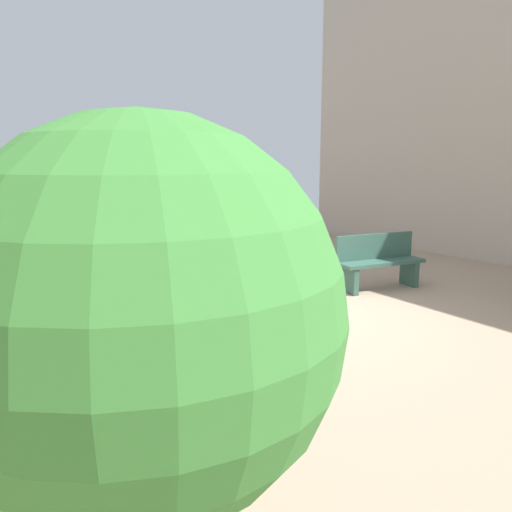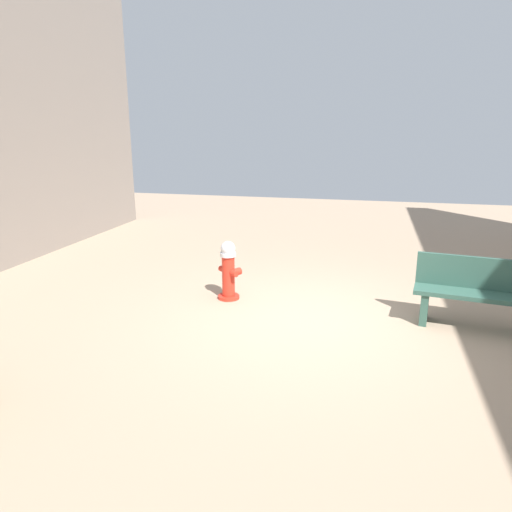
% 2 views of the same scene
% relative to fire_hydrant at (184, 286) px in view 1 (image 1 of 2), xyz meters
% --- Properties ---
extents(ground_plane, '(23.40, 23.40, 0.00)m').
position_rel_fire_hydrant_xyz_m(ground_plane, '(-1.33, 0.56, -0.47)').
color(ground_plane, tan).
extents(fire_hydrant, '(0.39, 0.39, 0.93)m').
position_rel_fire_hydrant_xyz_m(fire_hydrant, '(0.00, 0.00, 0.00)').
color(fire_hydrant, red).
rests_on(fire_hydrant, ground_plane).
extents(bench_near, '(1.64, 0.66, 0.95)m').
position_rel_fire_hydrant_xyz_m(bench_near, '(-3.55, 0.28, 0.02)').
color(bench_near, '#33594C').
rests_on(bench_near, ground_plane).
extents(planter_tree, '(1.20, 1.20, 2.36)m').
position_rel_fire_hydrant_xyz_m(planter_tree, '(2.39, 4.93, 0.99)').
color(planter_tree, slate).
rests_on(planter_tree, ground_plane).
extents(trash_bin, '(0.54, 0.54, 0.97)m').
position_rel_fire_hydrant_xyz_m(trash_bin, '(1.60, 3.62, 0.02)').
color(trash_bin, '#266633').
rests_on(trash_bin, ground_plane).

